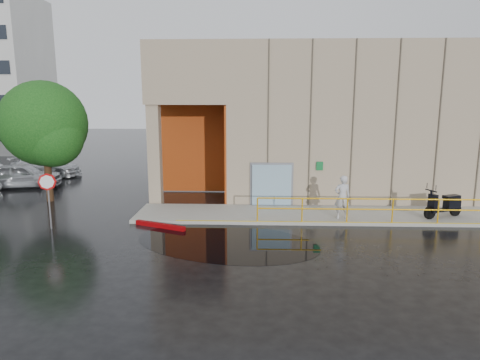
{
  "coord_description": "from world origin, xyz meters",
  "views": [
    {
      "loc": [
        -0.61,
        -14.5,
        5.32
      ],
      "look_at": [
        -1.24,
        3.0,
        1.95
      ],
      "focal_mm": 32.0,
      "sensor_mm": 36.0,
      "label": 1
    }
  ],
  "objects_px": {
    "person": "(342,197)",
    "stop_sign": "(48,188)",
    "scooter": "(444,198)",
    "red_curb": "(160,226)",
    "car_a": "(22,175)",
    "tree_near": "(46,127)",
    "car_c": "(46,166)"
  },
  "relations": [
    {
      "from": "stop_sign",
      "to": "car_a",
      "type": "relative_size",
      "value": 0.53
    },
    {
      "from": "tree_near",
      "to": "car_c",
      "type": "bearing_deg",
      "value": 117.71
    },
    {
      "from": "person",
      "to": "car_c",
      "type": "xyz_separation_m",
      "value": [
        -18.17,
        10.45,
        -0.42
      ]
    },
    {
      "from": "red_curb",
      "to": "tree_near",
      "type": "xyz_separation_m",
      "value": [
        -6.65,
        4.37,
        3.78
      ]
    },
    {
      "from": "car_a",
      "to": "car_c",
      "type": "relative_size",
      "value": 0.94
    },
    {
      "from": "car_a",
      "to": "tree_near",
      "type": "bearing_deg",
      "value": -148.98
    },
    {
      "from": "scooter",
      "to": "stop_sign",
      "type": "relative_size",
      "value": 0.87
    },
    {
      "from": "person",
      "to": "red_curb",
      "type": "bearing_deg",
      "value": 2.3
    },
    {
      "from": "car_a",
      "to": "car_c",
      "type": "xyz_separation_m",
      "value": [
        -0.39,
        3.86,
        -0.07
      ]
    },
    {
      "from": "scooter",
      "to": "red_curb",
      "type": "bearing_deg",
      "value": 164.89
    },
    {
      "from": "car_a",
      "to": "car_c",
      "type": "height_order",
      "value": "car_a"
    },
    {
      "from": "red_curb",
      "to": "scooter",
      "type": "bearing_deg",
      "value": 6.89
    },
    {
      "from": "car_c",
      "to": "tree_near",
      "type": "bearing_deg",
      "value": -147.61
    },
    {
      "from": "stop_sign",
      "to": "car_a",
      "type": "bearing_deg",
      "value": 128.96
    },
    {
      "from": "car_a",
      "to": "tree_near",
      "type": "xyz_separation_m",
      "value": [
        3.4,
        -3.36,
        3.12
      ]
    },
    {
      "from": "stop_sign",
      "to": "scooter",
      "type": "bearing_deg",
      "value": 10.67
    },
    {
      "from": "scooter",
      "to": "car_a",
      "type": "relative_size",
      "value": 0.46
    },
    {
      "from": "red_curb",
      "to": "person",
      "type": "bearing_deg",
      "value": 8.42
    },
    {
      "from": "person",
      "to": "tree_near",
      "type": "relative_size",
      "value": 0.31
    },
    {
      "from": "person",
      "to": "stop_sign",
      "type": "bearing_deg",
      "value": 1.02
    },
    {
      "from": "scooter",
      "to": "car_c",
      "type": "relative_size",
      "value": 0.44
    },
    {
      "from": "person",
      "to": "car_c",
      "type": "bearing_deg",
      "value": -36.02
    },
    {
      "from": "red_curb",
      "to": "stop_sign",
      "type": "bearing_deg",
      "value": -175.1
    },
    {
      "from": "stop_sign",
      "to": "red_curb",
      "type": "height_order",
      "value": "stop_sign"
    },
    {
      "from": "person",
      "to": "stop_sign",
      "type": "xyz_separation_m",
      "value": [
        -12.17,
        -1.52,
        0.62
      ]
    },
    {
      "from": "red_curb",
      "to": "car_a",
      "type": "relative_size",
      "value": 0.54
    },
    {
      "from": "stop_sign",
      "to": "tree_near",
      "type": "relative_size",
      "value": 0.38
    },
    {
      "from": "tree_near",
      "to": "car_a",
      "type": "bearing_deg",
      "value": 135.36
    },
    {
      "from": "red_curb",
      "to": "car_a",
      "type": "height_order",
      "value": "car_a"
    },
    {
      "from": "scooter",
      "to": "stop_sign",
      "type": "distance_m",
      "value": 16.79
    },
    {
      "from": "person",
      "to": "red_curb",
      "type": "distance_m",
      "value": 7.88
    },
    {
      "from": "stop_sign",
      "to": "person",
      "type": "bearing_deg",
      "value": 11.45
    }
  ]
}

